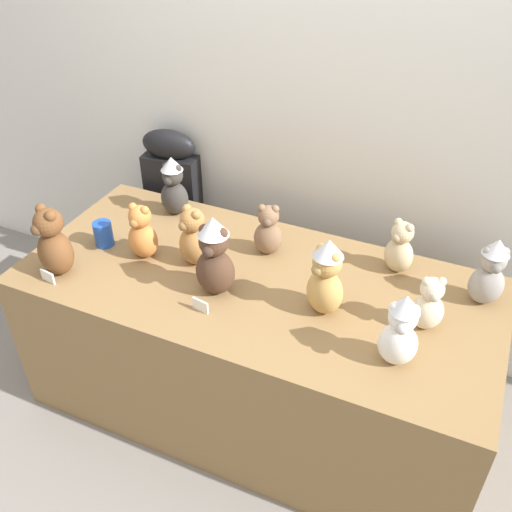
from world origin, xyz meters
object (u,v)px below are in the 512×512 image
at_px(instrument_case, 176,217).
at_px(teddy_bear_charcoal, 173,187).
at_px(display_table, 256,345).
at_px(teddy_bear_snow, 400,331).
at_px(teddy_bear_honey, 326,277).
at_px(teddy_bear_sand, 400,248).
at_px(teddy_bear_mocha, 268,231).
at_px(party_cup_blue, 103,234).
at_px(teddy_bear_caramel, 193,238).
at_px(teddy_bear_cocoa, 214,257).
at_px(teddy_bear_chestnut, 53,243).
at_px(teddy_bear_ash, 490,272).
at_px(teddy_bear_cream, 429,305).
at_px(teddy_bear_ginger, 142,233).

distance_m(instrument_case, teddy_bear_charcoal, 0.47).
height_order(display_table, teddy_bear_snow, teddy_bear_snow).
xyz_separation_m(teddy_bear_honey, teddy_bear_charcoal, (-0.85, 0.37, -0.01)).
relative_size(teddy_bear_sand, teddy_bear_charcoal, 0.81).
distance_m(teddy_bear_mocha, party_cup_blue, 0.71).
bearing_deg(teddy_bear_caramel, teddy_bear_cocoa, -14.22).
relative_size(teddy_bear_snow, teddy_bear_charcoal, 0.99).
relative_size(teddy_bear_chestnut, party_cup_blue, 2.77).
xyz_separation_m(teddy_bear_chestnut, teddy_bear_ash, (1.58, 0.51, -0.00)).
xyz_separation_m(teddy_bear_mocha, teddy_bear_chestnut, (-0.72, -0.47, 0.03)).
relative_size(teddy_bear_mocha, teddy_bear_cream, 1.05).
bearing_deg(teddy_bear_charcoal, teddy_bear_ginger, -81.96).
xyz_separation_m(teddy_bear_caramel, teddy_bear_sand, (0.77, 0.29, -0.01)).
bearing_deg(teddy_bear_snow, party_cup_blue, 164.02).
bearing_deg(teddy_bear_charcoal, teddy_bear_mocha, -13.65).
bearing_deg(teddy_bear_chestnut, teddy_bear_cream, 31.49).
xyz_separation_m(teddy_bear_honey, teddy_bear_sand, (0.19, 0.36, -0.05)).
bearing_deg(teddy_bear_chestnut, instrument_case, 108.85).
bearing_deg(teddy_bear_sand, party_cup_blue, -138.74).
bearing_deg(teddy_bear_caramel, teddy_bear_honey, 17.54).
distance_m(teddy_bear_honey, teddy_bear_chestnut, 1.07).
height_order(instrument_case, teddy_bear_charcoal, teddy_bear_charcoal).
distance_m(teddy_bear_caramel, teddy_bear_cream, 0.94).
bearing_deg(display_table, teddy_bear_caramel, 178.54).
relative_size(instrument_case, party_cup_blue, 9.15).
bearing_deg(display_table, party_cup_blue, -176.66).
bearing_deg(teddy_bear_mocha, instrument_case, 135.58).
distance_m(instrument_case, teddy_bear_chestnut, 0.91).
distance_m(teddy_bear_ginger, teddy_bear_charcoal, 0.35).
bearing_deg(teddy_bear_honey, teddy_bear_snow, 2.60).
height_order(teddy_bear_snow, party_cup_blue, teddy_bear_snow).
bearing_deg(party_cup_blue, teddy_bear_ash, 10.22).
xyz_separation_m(teddy_bear_sand, teddy_bear_charcoal, (-1.05, 0.01, 0.03)).
distance_m(teddy_bear_snow, teddy_bear_cream, 0.22).
distance_m(teddy_bear_honey, teddy_bear_cocoa, 0.42).
height_order(teddy_bear_chestnut, teddy_bear_ash, teddy_bear_chestnut).
height_order(teddy_bear_mocha, teddy_bear_cream, teddy_bear_mocha).
bearing_deg(teddy_bear_snow, teddy_bear_sand, 93.56).
bearing_deg(display_table, teddy_bear_mocha, 99.40).
distance_m(teddy_bear_chestnut, teddy_bear_charcoal, 0.62).
xyz_separation_m(display_table, teddy_bear_ash, (0.83, 0.24, 0.50)).
bearing_deg(teddy_bear_mocha, teddy_bear_snow, -48.57).
height_order(instrument_case, teddy_bear_cocoa, teddy_bear_cocoa).
bearing_deg(teddy_bear_cocoa, teddy_bear_mocha, 72.58).
bearing_deg(instrument_case, teddy_bear_cream, -27.93).
relative_size(teddy_bear_sand, teddy_bear_ash, 0.82).
xyz_separation_m(teddy_bear_mocha, teddy_bear_sand, (0.53, 0.10, 0.00)).
bearing_deg(teddy_bear_ash, teddy_bear_snow, -136.25).
bearing_deg(instrument_case, teddy_bear_charcoal, -61.58).
distance_m(teddy_bear_ash, party_cup_blue, 1.56).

